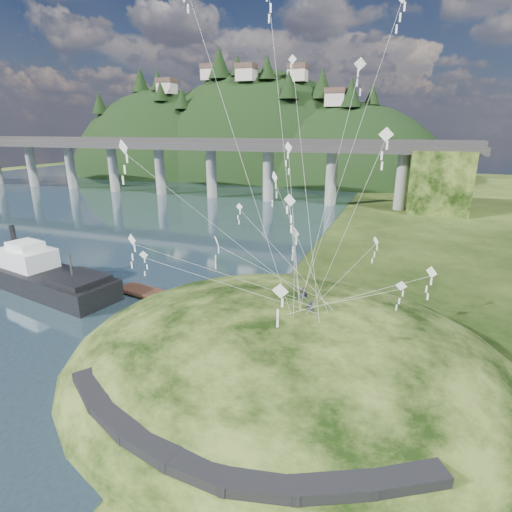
% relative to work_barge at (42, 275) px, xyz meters
% --- Properties ---
extents(ground, '(320.00, 320.00, 0.00)m').
position_rel_work_barge_xyz_m(ground, '(21.76, -6.69, -1.71)').
color(ground, black).
rests_on(ground, ground).
extents(grass_hill, '(36.00, 32.00, 13.00)m').
position_rel_work_barge_xyz_m(grass_hill, '(29.76, -4.69, -3.21)').
color(grass_hill, black).
rests_on(grass_hill, ground).
extents(footpath, '(22.29, 5.84, 0.83)m').
position_rel_work_barge_xyz_m(footpath, '(29.22, -16.44, 0.38)').
color(footpath, black).
rests_on(footpath, ground).
extents(bridge, '(160.00, 11.00, 15.00)m').
position_rel_work_barge_xyz_m(bridge, '(-4.70, 63.37, 8.00)').
color(bridge, '#2D2B2B').
rests_on(bridge, ground).
extents(far_ridge, '(153.00, 70.00, 94.50)m').
position_rel_work_barge_xyz_m(far_ridge, '(-21.82, 115.48, -9.14)').
color(far_ridge, black).
rests_on(far_ridge, ground).
extents(work_barge, '(20.12, 8.91, 6.81)m').
position_rel_work_barge_xyz_m(work_barge, '(0.00, 0.00, 0.00)').
color(work_barge, black).
rests_on(work_barge, ground).
extents(wooden_dock, '(14.87, 4.97, 1.05)m').
position_rel_work_barge_xyz_m(wooden_dock, '(16.03, 1.61, -1.25)').
color(wooden_dock, '#341D15').
rests_on(wooden_dock, ground).
extents(kite_flyers, '(1.75, 2.73, 1.62)m').
position_rel_work_barge_xyz_m(kite_flyers, '(30.84, -3.78, 4.06)').
color(kite_flyers, '#292B37').
rests_on(kite_flyers, ground).
extents(kite_swarm, '(20.40, 17.12, 20.98)m').
position_rel_work_barge_xyz_m(kite_swarm, '(28.67, -5.49, 12.76)').
color(kite_swarm, white).
rests_on(kite_swarm, ground).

